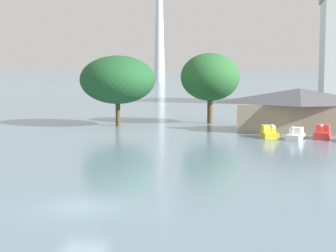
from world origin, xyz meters
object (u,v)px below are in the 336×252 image
Objects in this scene: shoreline_tree_tall_left at (118,80)px; pedal_boat_white at (296,135)px; pedal_boat_yellow at (269,133)px; pedal_boat_red at (323,133)px; shoreline_tree_mid at (210,77)px; boathouse at (299,109)px.

pedal_boat_white is at bearing -23.33° from shoreline_tree_tall_left.
pedal_boat_red is at bearing 77.64° from pedal_boat_yellow.
pedal_boat_red is 19.66m from shoreline_tree_mid.
shoreline_tree_tall_left reaches higher than pedal_boat_yellow.
pedal_boat_yellow is 1.03× the size of pedal_boat_red.
pedal_boat_red reaches higher than pedal_boat_white.
shoreline_tree_tall_left is at bearing -127.71° from pedal_boat_yellow.
pedal_boat_white is (2.71, -1.14, -0.02)m from pedal_boat_yellow.
pedal_boat_yellow is 0.35× the size of shoreline_tree_mid.
boathouse is 1.61× the size of shoreline_tree_mid.
boathouse is (0.57, 7.17, 2.13)m from pedal_boat_white.
shoreline_tree_tall_left is (-24.37, 8.00, 5.21)m from pedal_boat_red.
shoreline_tree_mid is (11.01, 5.33, 0.29)m from shoreline_tree_tall_left.
pedal_boat_red is at bearing -44.93° from shoreline_tree_mid.
shoreline_tree_mid is at bearing 146.20° from boathouse.
shoreline_tree_tall_left reaches higher than pedal_boat_white.
boathouse reaches higher than pedal_boat_yellow.
boathouse is at bearing -5.54° from shoreline_tree_tall_left.
pedal_boat_red reaches higher than pedal_boat_yellow.
pedal_boat_white is at bearing -54.66° from pedal_boat_red.
boathouse reaches higher than pedal_boat_red.
boathouse is 13.89m from shoreline_tree_mid.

